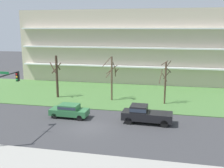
{
  "coord_description": "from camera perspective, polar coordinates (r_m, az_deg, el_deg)",
  "views": [
    {
      "loc": [
        7.79,
        -25.2,
        10.2
      ],
      "look_at": [
        1.17,
        6.0,
        3.42
      ],
      "focal_mm": 42.7,
      "sensor_mm": 36.0,
      "label": 1
    }
  ],
  "objects": [
    {
      "name": "tree_left",
      "position": [
        37.38,
        -0.03,
        1.68
      ],
      "size": [
        2.31,
        1.91,
        6.29
      ],
      "color": "brown",
      "rests_on": "ground"
    },
    {
      "name": "sedan_green_near_left",
      "position": [
        31.2,
        -9.14,
        -5.56
      ],
      "size": [
        4.44,
        1.91,
        1.57
      ],
      "rotation": [
        0.0,
        0.0,
        3.12
      ],
      "color": "#2D6B3D",
      "rests_on": "ground"
    },
    {
      "name": "tree_center",
      "position": [
        36.27,
        11.33,
        0.71
      ],
      "size": [
        1.56,
        1.54,
        5.95
      ],
      "color": "#4C3828",
      "rests_on": "ground"
    },
    {
      "name": "grass_lawn_strip",
      "position": [
        41.24,
        0.71,
        -2.27
      ],
      "size": [
        80.0,
        16.0,
        0.08
      ],
      "primitive_type": "cube",
      "color": "#477238",
      "rests_on": "ground"
    },
    {
      "name": "pickup_black_center_left",
      "position": [
        29.27,
        7.05,
        -6.38
      ],
      "size": [
        5.46,
        2.17,
        1.95
      ],
      "rotation": [
        0.0,
        0.0,
        3.11
      ],
      "color": "black",
      "rests_on": "ground"
    },
    {
      "name": "apartment_building",
      "position": [
        54.61,
        3.79,
        8.29
      ],
      "size": [
        40.42,
        14.42,
        13.4
      ],
      "color": "beige",
      "rests_on": "ground"
    },
    {
      "name": "sidewalk_curb_near",
      "position": [
        21.42,
        -11.37,
        -16.46
      ],
      "size": [
        80.0,
        4.0,
        0.15
      ],
      "primitive_type": "cube",
      "color": "#99968E",
      "rests_on": "ground"
    },
    {
      "name": "ground",
      "position": [
        28.28,
        -4.92,
        -9.19
      ],
      "size": [
        160.0,
        160.0,
        0.0
      ],
      "primitive_type": "plane",
      "color": "#38383A"
    },
    {
      "name": "tree_far_left",
      "position": [
        39.75,
        -11.74,
        1.78
      ],
      "size": [
        1.53,
        1.97,
        6.25
      ],
      "color": "#423023",
      "rests_on": "ground"
    }
  ]
}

